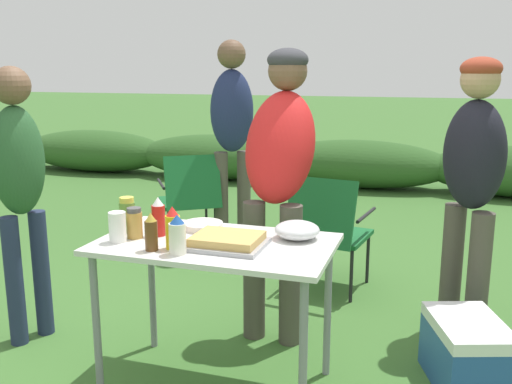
# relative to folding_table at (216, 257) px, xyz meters

# --- Properties ---
(shrub_hedge) EXTENTS (14.40, 0.90, 0.62)m
(shrub_hedge) POSITION_rel_folding_table_xyz_m (0.00, 5.07, -0.35)
(shrub_hedge) COLOR #2D5623
(shrub_hedge) RESTS_ON ground
(folding_table) EXTENTS (1.10, 0.64, 0.74)m
(folding_table) POSITION_rel_folding_table_xyz_m (0.00, 0.00, 0.00)
(folding_table) COLOR silver
(folding_table) RESTS_ON ground
(food_tray) EXTENTS (0.34, 0.28, 0.06)m
(food_tray) POSITION_rel_folding_table_xyz_m (0.08, -0.06, 0.10)
(food_tray) COLOR #9E9EA3
(food_tray) RESTS_ON folding_table
(plate_stack) EXTENTS (0.20, 0.20, 0.03)m
(plate_stack) POSITION_rel_folding_table_xyz_m (-0.14, 0.18, 0.09)
(plate_stack) COLOR white
(plate_stack) RESTS_ON folding_table
(mixing_bowl) EXTENTS (0.21, 0.21, 0.08)m
(mixing_bowl) POSITION_rel_folding_table_xyz_m (0.35, 0.16, 0.12)
(mixing_bowl) COLOR silver
(mixing_bowl) RESTS_ON folding_table
(paper_cup_stack) EXTENTS (0.08, 0.08, 0.14)m
(paper_cup_stack) POSITION_rel_folding_table_xyz_m (-0.43, -0.14, 0.15)
(paper_cup_stack) COLOR white
(paper_cup_stack) RESTS_ON folding_table
(ketchup_bottle) EXTENTS (0.06, 0.06, 0.19)m
(ketchup_bottle) POSITION_rel_folding_table_xyz_m (-0.30, 0.01, 0.17)
(ketchup_bottle) COLOR red
(ketchup_bottle) RESTS_ON folding_table
(spice_jar) EXTENTS (0.07, 0.07, 0.15)m
(spice_jar) POSITION_rel_folding_table_xyz_m (-0.39, -0.06, 0.15)
(spice_jar) COLOR #B2893D
(spice_jar) RESTS_ON folding_table
(mustard_bottle) EXTENTS (0.07, 0.07, 0.20)m
(mustard_bottle) POSITION_rel_folding_table_xyz_m (-0.14, -0.15, 0.17)
(mustard_bottle) COLOR yellow
(mustard_bottle) RESTS_ON folding_table
(mayo_bottle) EXTENTS (0.08, 0.08, 0.18)m
(mayo_bottle) POSITION_rel_folding_table_xyz_m (-0.09, -0.22, 0.16)
(mayo_bottle) COLOR silver
(mayo_bottle) RESTS_ON folding_table
(beer_bottle) EXTENTS (0.06, 0.06, 0.17)m
(beer_bottle) POSITION_rel_folding_table_xyz_m (-0.22, -0.21, 0.16)
(beer_bottle) COLOR brown
(beer_bottle) RESTS_ON folding_table
(relish_jar) EXTENTS (0.08, 0.08, 0.18)m
(relish_jar) POSITION_rel_folding_table_xyz_m (-0.47, 0.02, 0.16)
(relish_jar) COLOR olive
(relish_jar) RESTS_ON folding_table
(standing_person_in_red_jacket) EXTENTS (0.42, 0.53, 1.65)m
(standing_person_in_red_jacket) POSITION_rel_folding_table_xyz_m (0.12, 0.67, 0.36)
(standing_person_in_red_jacket) COLOR #4C473D
(standing_person_in_red_jacket) RESTS_ON ground
(standing_person_in_gray_fleece) EXTENTS (0.31, 0.36, 1.55)m
(standing_person_in_gray_fleece) POSITION_rel_folding_table_xyz_m (-1.21, 0.15, 0.29)
(standing_person_in_gray_fleece) COLOR #232D4C
(standing_person_in_gray_fleece) RESTS_ON ground
(standing_person_with_beanie) EXTENTS (0.45, 0.42, 1.76)m
(standing_person_with_beanie) POSITION_rel_folding_table_xyz_m (-0.69, 2.11, 0.41)
(standing_person_with_beanie) COLOR #4C473D
(standing_person_with_beanie) RESTS_ON ground
(standing_person_in_navy_coat) EXTENTS (0.46, 0.48, 1.60)m
(standing_person_in_navy_coat) POSITION_rel_folding_table_xyz_m (1.16, 0.97, 0.31)
(standing_person_in_navy_coat) COLOR #4C473D
(standing_person_in_navy_coat) RESTS_ON ground
(camp_chair_green_behind_table) EXTENTS (0.71, 0.75, 0.83)m
(camp_chair_green_behind_table) POSITION_rel_folding_table_xyz_m (-1.03, 1.99, -0.20)
(camp_chair_green_behind_table) COLOR #19602D
(camp_chair_green_behind_table) RESTS_ON ground
(camp_chair_near_hedge) EXTENTS (0.55, 0.65, 0.83)m
(camp_chair_near_hedge) POSITION_rel_folding_table_xyz_m (0.29, 1.35, -0.20)
(camp_chair_near_hedge) COLOR #19602D
(camp_chair_near_hedge) RESTS_ON ground
(cooler_box) EXTENTS (0.46, 0.56, 0.34)m
(cooler_box) POSITION_rel_folding_table_xyz_m (1.16, 0.37, -0.49)
(cooler_box) COLOR #234C93
(cooler_box) RESTS_ON ground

